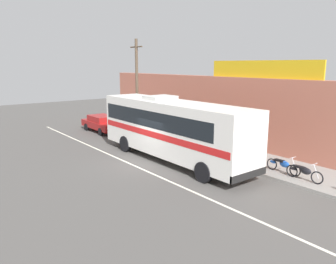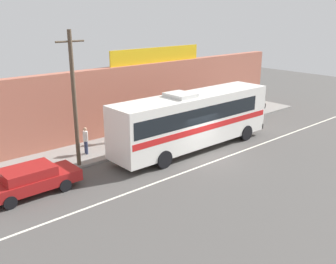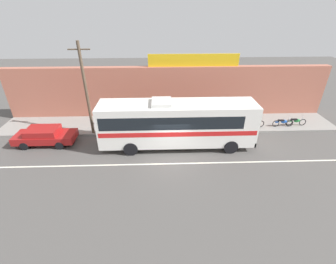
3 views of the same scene
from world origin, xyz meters
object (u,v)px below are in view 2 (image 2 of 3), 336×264
(parked_car, at_px, (30,179))
(motorcycle_green, at_px, (259,106))
(utility_pole, at_px, (74,98))
(motorcycle_black, at_px, (219,116))
(pedestrian_near_shop, at_px, (86,138))
(motorcycle_red, at_px, (252,109))
(pedestrian_far_right, at_px, (106,130))
(intercity_bus, at_px, (193,118))
(motorcycle_purple, at_px, (232,114))

(parked_car, relative_size, motorcycle_green, 2.46)
(utility_pole, bearing_deg, parked_car, -156.96)
(motorcycle_black, xyz_separation_m, pedestrian_near_shop, (-11.48, 0.58, 0.56))
(utility_pole, xyz_separation_m, motorcycle_red, (16.60, 0.54, -3.41))
(utility_pole, distance_m, pedestrian_far_right, 4.84)
(intercity_bus, height_order, motorcycle_black, intercity_bus)
(utility_pole, height_order, motorcycle_black, utility_pole)
(motorcycle_red, height_order, motorcycle_green, same)
(utility_pole, distance_m, motorcycle_green, 18.19)
(utility_pole, distance_m, motorcycle_black, 13.15)
(motorcycle_red, bearing_deg, pedestrian_far_right, 173.22)
(pedestrian_far_right, bearing_deg, intercity_bus, -48.70)
(intercity_bus, bearing_deg, pedestrian_near_shop, 149.51)
(utility_pole, bearing_deg, pedestrian_far_right, 33.55)
(motorcycle_green, xyz_separation_m, pedestrian_near_shop, (-16.66, 0.59, 0.56))
(intercity_bus, height_order, motorcycle_red, intercity_bus)
(intercity_bus, relative_size, motorcycle_green, 6.21)
(motorcycle_purple, height_order, pedestrian_far_right, pedestrian_far_right)
(intercity_bus, distance_m, parked_car, 10.37)
(motorcycle_purple, bearing_deg, intercity_bus, -159.69)
(motorcycle_black, bearing_deg, motorcycle_red, -2.46)
(parked_car, bearing_deg, utility_pole, 23.04)
(pedestrian_far_right, bearing_deg, parked_car, -151.56)
(motorcycle_black, distance_m, motorcycle_purple, 1.28)
(utility_pole, distance_m, motorcycle_purple, 14.37)
(parked_car, height_order, motorcycle_red, parked_car)
(motorcycle_red, height_order, motorcycle_black, same)
(utility_pole, bearing_deg, motorcycle_red, 1.86)
(motorcycle_black, bearing_deg, motorcycle_purple, -8.25)
(intercity_bus, relative_size, utility_pole, 1.56)
(parked_car, xyz_separation_m, motorcycle_green, (21.21, 2.12, -0.17))
(motorcycle_black, xyz_separation_m, motorcycle_purple, (1.27, -0.18, 0.00))
(motorcycle_red, distance_m, pedestrian_far_right, 13.49)
(pedestrian_near_shop, bearing_deg, motorcycle_black, -2.87)
(parked_car, bearing_deg, pedestrian_far_right, 28.44)
(pedestrian_near_shop, bearing_deg, motorcycle_green, -2.03)
(motorcycle_black, distance_m, pedestrian_far_right, 9.58)
(intercity_bus, bearing_deg, motorcycle_red, 15.12)
(motorcycle_purple, bearing_deg, pedestrian_near_shop, 176.59)
(pedestrian_near_shop, bearing_deg, utility_pole, -133.07)
(motorcycle_green, bearing_deg, pedestrian_near_shop, 177.97)
(parked_car, bearing_deg, motorcycle_green, 5.70)
(motorcycle_purple, xyz_separation_m, pedestrian_near_shop, (-12.75, 0.76, 0.56))
(parked_car, distance_m, motorcycle_purple, 17.41)
(motorcycle_black, height_order, motorcycle_purple, same)
(intercity_bus, relative_size, motorcycle_purple, 6.02)
(intercity_bus, xyz_separation_m, motorcycle_purple, (7.04, 2.60, -1.50))
(pedestrian_near_shop, xyz_separation_m, pedestrian_far_right, (2.01, 0.85, -0.07))
(intercity_bus, distance_m, pedestrian_far_right, 5.70)
(intercity_bus, bearing_deg, motorcycle_green, 14.21)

